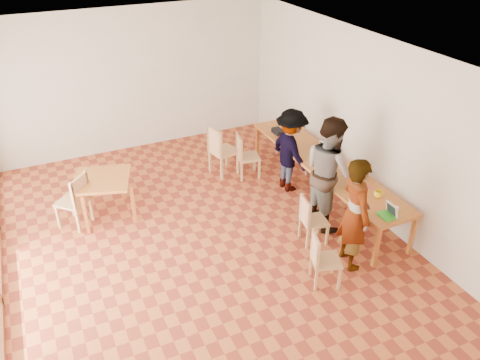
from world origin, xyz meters
name	(u,v)px	position (x,y,z in m)	size (l,w,h in m)	color
ground	(204,248)	(0.00, 0.00, 0.00)	(8.00, 8.00, 0.00)	#B0552A
wall_back	(132,81)	(0.00, 4.00, 1.50)	(6.00, 0.10, 3.00)	beige
wall_right	(370,128)	(3.00, 0.00, 1.50)	(0.10, 8.00, 3.00)	beige
ceiling	(194,59)	(0.00, 0.00, 3.02)	(6.00, 8.00, 0.04)	white
communal_table	(324,164)	(2.50, 0.47, 0.70)	(0.80, 4.00, 0.75)	#CA772C
side_table	(102,182)	(-1.19, 1.55, 0.67)	(0.90, 0.90, 0.75)	#CA772C
chair_near	(321,255)	(1.21, -1.41, 0.51)	(0.49, 0.49, 0.44)	tan
chair_mid	(310,216)	(1.58, -0.55, 0.50)	(0.44, 0.44, 0.44)	tan
chair_far	(219,146)	(1.14, 2.06, 0.62)	(0.56, 0.56, 0.54)	tan
chair_empty	(244,152)	(1.54, 1.78, 0.54)	(0.49, 0.49, 0.47)	tan
chair_spare	(76,196)	(-1.64, 1.44, 0.59)	(0.63, 0.63, 0.51)	tan
person_near	(355,214)	(1.87, -1.23, 0.88)	(0.64, 0.42, 1.77)	gray
person_mid	(329,172)	(2.15, -0.16, 0.95)	(0.93, 0.72, 1.91)	gray
person_far	(291,151)	(2.13, 1.02, 0.80)	(1.03, 0.59, 1.59)	gray
laptop_near	(389,213)	(2.41, -1.33, 0.81)	(0.22, 0.25, 0.21)	green
laptop_mid	(317,158)	(2.41, 0.57, 0.80)	(0.24, 0.25, 0.18)	green
laptop_far	(323,150)	(2.68, 0.77, 0.81)	(0.29, 0.31, 0.21)	green
yellow_mug	(378,194)	(2.61, -0.86, 0.80)	(0.14, 0.14, 0.11)	yellow
green_bottle	(335,165)	(2.44, 0.07, 0.89)	(0.07, 0.07, 0.28)	#156935
clear_glass	(329,175)	(2.26, -0.02, 0.80)	(0.07, 0.07, 0.09)	silver
condiment_cup	(396,209)	(2.60, -1.26, 0.78)	(0.08, 0.08, 0.06)	white
pink_phone	(369,187)	(2.67, -0.55, 0.76)	(0.05, 0.10, 0.01)	#D2324D
black_pouch	(278,131)	(2.33, 1.86, 0.80)	(0.16, 0.26, 0.09)	black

